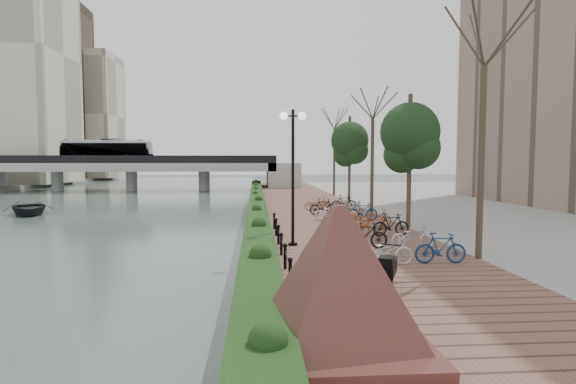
{
  "coord_description": "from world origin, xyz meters",
  "views": [
    {
      "loc": [
        0.52,
        -12.43,
        3.78
      ],
      "look_at": [
        2.36,
        13.02,
        2.0
      ],
      "focal_mm": 28.0,
      "sensor_mm": 36.0,
      "label": 1
    }
  ],
  "objects": [
    {
      "name": "pedestrian",
      "position": [
        3.7,
        1.99,
        1.33
      ],
      "size": [
        0.66,
        0.49,
        1.65
      ],
      "primitive_type": "imported",
      "rotation": [
        0.0,
        0.0,
        2.97
      ],
      "color": "brown",
      "rests_on": "promenade"
    },
    {
      "name": "chain_fence",
      "position": [
        1.4,
        2.0,
        0.85
      ],
      "size": [
        0.1,
        14.1,
        0.7
      ],
      "color": "black",
      "rests_on": "promenade"
    },
    {
      "name": "granite_monument",
      "position": [
        1.97,
        -4.72,
        1.77
      ],
      "size": [
        4.76,
        4.76,
        2.51
      ],
      "color": "#462A1E",
      "rests_on": "promenade"
    },
    {
      "name": "motorcycle",
      "position": [
        3.89,
        -1.33,
        1.03
      ],
      "size": [
        1.15,
        1.77,
        1.06
      ],
      "primitive_type": null,
      "rotation": [
        0.0,
        0.0,
        -0.4
      ],
      "color": "black",
      "rests_on": "promenade"
    },
    {
      "name": "lamppost",
      "position": [
        1.95,
        4.78,
        4.24
      ],
      "size": [
        1.02,
        0.32,
        5.23
      ],
      "color": "black",
      "rests_on": "promenade"
    },
    {
      "name": "promenade",
      "position": [
        4.0,
        17.5,
        0.25
      ],
      "size": [
        8.0,
        75.0,
        0.5
      ],
      "primitive_type": "cube",
      "color": "brown",
      "rests_on": "ground"
    },
    {
      "name": "bridge",
      "position": [
        -15.59,
        45.0,
        3.37
      ],
      "size": [
        36.0,
        10.77,
        6.5
      ],
      "color": "#9E9D98",
      "rests_on": "ground"
    },
    {
      "name": "street_trees",
      "position": [
        8.0,
        12.68,
        3.69
      ],
      "size": [
        3.2,
        37.12,
        6.8
      ],
      "color": "#32251D",
      "rests_on": "promenade"
    },
    {
      "name": "inland_pavement",
      "position": [
        20.0,
        17.5,
        0.25
      ],
      "size": [
        24.0,
        75.0,
        0.5
      ],
      "primitive_type": "cube",
      "color": "gray",
      "rests_on": "ground"
    },
    {
      "name": "hedge",
      "position": [
        0.6,
        20.0,
        0.8
      ],
      "size": [
        1.1,
        56.0,
        0.6
      ],
      "primitive_type": "cube",
      "color": "black",
      "rests_on": "promenade"
    },
    {
      "name": "ground",
      "position": [
        0.0,
        0.0,
        0.0
      ],
      "size": [
        220.0,
        220.0,
        0.0
      ],
      "primitive_type": "plane",
      "color": "#59595B",
      "rests_on": "ground"
    },
    {
      "name": "boat",
      "position": [
        -15.32,
        19.94,
        0.49
      ],
      "size": [
        4.97,
        5.56,
        0.95
      ],
      "primitive_type": "imported",
      "rotation": [
        0.0,
        0.0,
        0.46
      ],
      "color": "black",
      "rests_on": "river_water"
    },
    {
      "name": "bicycle_parking",
      "position": [
        5.49,
        9.19,
        0.97
      ],
      "size": [
        2.4,
        17.32,
        1.0
      ],
      "color": "silver",
      "rests_on": "promenade"
    },
    {
      "name": "river_water",
      "position": [
        -15.0,
        25.0,
        0.01
      ],
      "size": [
        30.0,
        130.0,
        0.02
      ],
      "primitive_type": "cube",
      "color": "#41524D",
      "rests_on": "ground"
    }
  ]
}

